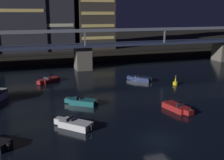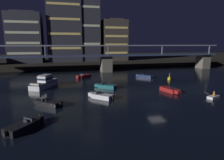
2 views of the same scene
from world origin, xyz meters
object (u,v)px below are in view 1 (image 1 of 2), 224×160
object	(u,v)px
tower_west_tall	(19,0)
speedboat_mid_right	(74,124)
tower_east_tall	(93,19)
river_bridge	(83,51)
speedboat_near_center	(140,79)
speedboat_far_center	(49,80)
speedboat_near_right	(177,108)
channel_buoy	(175,82)
speedboat_mid_left	(82,102)

from	to	relation	value
tower_west_tall	speedboat_mid_right	xyz separation A→B (m)	(5.62, -54.44, -16.48)
tower_east_tall	river_bridge	bearing A→B (deg)	-110.33
tower_east_tall	speedboat_near_center	xyz separation A→B (m)	(0.08, -37.34, -11.01)
river_bridge	speedboat_far_center	world-z (taller)	river_bridge
tower_west_tall	speedboat_far_center	world-z (taller)	tower_west_tall
speedboat_near_center	speedboat_mid_right	world-z (taller)	same
tower_east_tall	speedboat_near_right	size ratio (longest dim) A/B	3.60
river_bridge	speedboat_far_center	size ratio (longest dim) A/B	18.56
river_bridge	speedboat_near_center	xyz separation A→B (m)	(8.54, -14.52, -4.03)
speedboat_near_center	channel_buoy	size ratio (longest dim) A/B	2.51
speedboat_mid_right	speedboat_mid_left	bearing A→B (deg)	71.86
speedboat_far_center	channel_buoy	size ratio (longest dim) A/B	2.64
speedboat_mid_left	river_bridge	bearing A→B (deg)	77.65
speedboat_mid_left	speedboat_far_center	size ratio (longest dim) A/B	1.02
tower_east_tall	speedboat_mid_right	distance (m)	59.25
speedboat_far_center	tower_west_tall	bearing A→B (deg)	98.41
tower_west_tall	channel_buoy	world-z (taller)	tower_west_tall
speedboat_near_center	speedboat_near_right	distance (m)	17.34
speedboat_near_right	channel_buoy	world-z (taller)	channel_buoy
tower_west_tall	speedboat_near_right	xyz separation A→B (m)	(20.33, -53.21, -16.48)
speedboat_mid_right	speedboat_far_center	world-z (taller)	same
tower_east_tall	channel_buoy	size ratio (longest dim) A/B	10.65
tower_west_tall	river_bridge	bearing A→B (deg)	-57.43
river_bridge	tower_east_tall	world-z (taller)	tower_east_tall
speedboat_mid_left	speedboat_mid_right	distance (m)	8.31
tower_west_tall	speedboat_mid_left	xyz separation A→B (m)	(8.21, -46.54, -16.48)
speedboat_far_center	river_bridge	bearing A→B (deg)	48.80
speedboat_mid_right	channel_buoy	bearing A→B (deg)	31.74
tower_east_tall	speedboat_near_center	bearing A→B (deg)	-89.88
speedboat_near_right	speedboat_mid_right	xyz separation A→B (m)	(-14.71, -1.24, 0.00)
river_bridge	channel_buoy	world-z (taller)	river_bridge
speedboat_far_center	speedboat_mid_right	bearing A→B (deg)	-87.67
speedboat_near_right	channel_buoy	distance (m)	14.06
river_bridge	tower_east_tall	size ratio (longest dim) A/B	4.60
tower_west_tall	speedboat_mid_right	bearing A→B (deg)	-84.11
speedboat_near_center	speedboat_near_right	bearing A→B (deg)	-96.32
speedboat_mid_left	channel_buoy	size ratio (longest dim) A/B	2.70
speedboat_far_center	speedboat_mid_left	bearing A→B (deg)	-76.65
river_bridge	speedboat_near_right	distance (m)	32.69
channel_buoy	speedboat_mid_left	bearing A→B (deg)	-163.86
river_bridge	speedboat_mid_left	bearing A→B (deg)	-102.35
tower_east_tall	speedboat_mid_right	bearing A→B (deg)	-106.51
speedboat_near_right	channel_buoy	size ratio (longest dim) A/B	2.96
speedboat_mid_left	speedboat_mid_right	xyz separation A→B (m)	(-2.59, -7.90, 0.00)
speedboat_far_center	channel_buoy	world-z (taller)	channel_buoy
tower_west_tall	speedboat_near_right	world-z (taller)	tower_west_tall
tower_west_tall	speedboat_far_center	distance (m)	36.07
tower_west_tall	speedboat_near_right	distance (m)	59.29
river_bridge	speedboat_near_right	xyz separation A→B (m)	(6.63, -31.75, -4.03)
tower_west_tall	speedboat_mid_right	distance (m)	57.16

